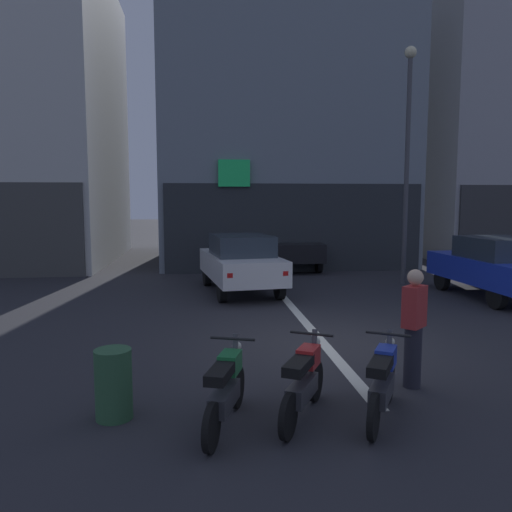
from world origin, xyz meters
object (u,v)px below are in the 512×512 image
car_blue_parked_kerbside (496,265)px  motorcycle_red_row_left_mid (304,381)px  trash_bin (114,384)px  street_lamp (408,143)px  person_by_motorcycles (414,327)px  motorcycle_blue_row_centre (383,381)px  car_black_down_street (292,245)px  motorcycle_green_row_leftmost (226,388)px  car_white_crossing_near (241,261)px

car_blue_parked_kerbside → motorcycle_red_row_left_mid: 9.39m
motorcycle_red_row_left_mid → trash_bin: 2.28m
street_lamp → person_by_motorcycles: (-3.39, -8.40, -3.49)m
person_by_motorcycles → motorcycle_blue_row_centre: bearing=-130.1°
car_blue_parked_kerbside → person_by_motorcycles: bearing=-129.7°
car_black_down_street → motorcycle_green_row_leftmost: bearing=-103.7°
motorcycle_blue_row_centre → trash_bin: (-3.21, 0.35, -0.03)m
motorcycle_blue_row_centre → car_blue_parked_kerbside: bearing=50.2°
car_blue_parked_kerbside → street_lamp: bearing=120.1°
street_lamp → trash_bin: 12.26m
motorcycle_red_row_left_mid → motorcycle_green_row_leftmost: bearing=-172.0°
car_white_crossing_near → street_lamp: (5.20, 0.90, 3.46)m
street_lamp → car_blue_parked_kerbside: bearing=-59.9°
street_lamp → motorcycle_blue_row_centre: (-4.18, -9.33, -3.89)m
motorcycle_green_row_leftmost → trash_bin: size_ratio=1.90×
car_white_crossing_near → car_black_down_street: same height
motorcycle_red_row_left_mid → person_by_motorcycles: bearing=25.3°
street_lamp → motorcycle_red_row_left_mid: 11.23m
car_white_crossing_near → street_lamp: bearing=9.8°
car_black_down_street → motorcycle_blue_row_centre: size_ratio=2.78×
car_white_crossing_near → street_lamp: size_ratio=0.60×
street_lamp → motorcycle_red_row_left_mid: bearing=-119.1°
car_black_down_street → motorcycle_red_row_left_mid: bearing=-99.9°
car_white_crossing_near → person_by_motorcycles: person_by_motorcycles is taller
motorcycle_green_row_leftmost → motorcycle_blue_row_centre: (1.88, 0.02, 0.00)m
motorcycle_blue_row_centre → motorcycle_red_row_left_mid: bearing=172.9°
car_blue_parked_kerbside → trash_bin: (-8.86, -6.43, -0.46)m
car_blue_parked_kerbside → motorcycle_green_row_leftmost: bearing=-137.9°
car_white_crossing_near → motorcycle_green_row_leftmost: bearing=-95.8°
motorcycle_green_row_leftmost → car_black_down_street: bearing=76.3°
car_blue_parked_kerbside → motorcycle_red_row_left_mid: bearing=-134.6°
motorcycle_green_row_leftmost → person_by_motorcycles: 2.85m
car_white_crossing_near → person_by_motorcycles: (1.80, -7.49, -0.03)m
motorcycle_red_row_left_mid → motorcycle_blue_row_centre: bearing=-7.1°
car_black_down_street → trash_bin: size_ratio=4.87×
motorcycle_green_row_leftmost → trash_bin: 1.38m
car_white_crossing_near → motorcycle_red_row_left_mid: (0.08, -8.31, -0.43)m
car_black_down_street → person_by_motorcycles: bearing=-92.6°
motorcycle_blue_row_centre → person_by_motorcycles: size_ratio=0.89×
car_blue_parked_kerbside → motorcycle_blue_row_centre: (-5.65, -6.79, -0.43)m
street_lamp → motorcycle_green_row_leftmost: (-6.06, -9.34, -3.89)m
car_black_down_street → motorcycle_blue_row_centre: car_black_down_street is taller
car_white_crossing_near → motorcycle_green_row_leftmost: (-0.86, -8.44, -0.43)m
person_by_motorcycles → trash_bin: bearing=-171.8°
motorcycle_blue_row_centre → car_black_down_street: bearing=84.2°
motorcycle_red_row_left_mid → person_by_motorcycles: person_by_motorcycles is taller
street_lamp → motorcycle_green_row_leftmost: size_ratio=4.46×
car_blue_parked_kerbside → motorcycle_red_row_left_mid: (-6.59, -6.67, -0.43)m
motorcycle_red_row_left_mid → motorcycle_blue_row_centre: same height
car_white_crossing_near → trash_bin: size_ratio=5.06×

